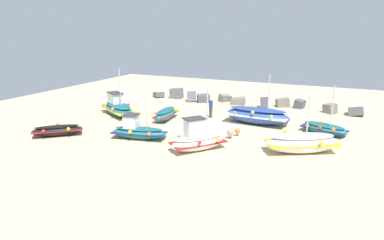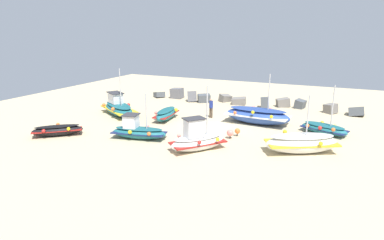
{
  "view_description": "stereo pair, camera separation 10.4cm",
  "coord_description": "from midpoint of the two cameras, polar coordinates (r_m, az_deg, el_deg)",
  "views": [
    {
      "loc": [
        9.25,
        -23.28,
        7.32
      ],
      "look_at": [
        -0.74,
        -1.68,
        0.9
      ],
      "focal_mm": 32.01,
      "sensor_mm": 36.0,
      "label": 1
    },
    {
      "loc": [
        9.34,
        -23.24,
        7.32
      ],
      "look_at": [
        -0.74,
        -1.68,
        0.9
      ],
      "focal_mm": 32.01,
      "sensor_mm": 36.0,
      "label": 2
    }
  ],
  "objects": [
    {
      "name": "fishing_boat_1",
      "position": [
        23.6,
        -9.11,
        -1.8
      ],
      "size": [
        4.01,
        2.09,
        3.18
      ],
      "rotation": [
        0.0,
        0.0,
        3.35
      ],
      "color": "#1E6670",
      "rests_on": "ground_plane"
    },
    {
      "name": "ground_plane",
      "position": [
        26.1,
        2.91,
        -1.21
      ],
      "size": [
        46.73,
        46.73,
        0.0
      ],
      "primitive_type": "plane",
      "color": "#C6B289"
    },
    {
      "name": "mooring_buoy_1",
      "position": [
        24.03,
        7.45,
        -1.84
      ],
      "size": [
        0.39,
        0.39,
        0.57
      ],
      "color": "#3F3F42",
      "rests_on": "ground_plane"
    },
    {
      "name": "fishing_boat_4",
      "position": [
        21.1,
        0.8,
        -3.29
      ],
      "size": [
        3.28,
        3.68,
        4.0
      ],
      "rotation": [
        0.0,
        0.0,
        4.05
      ],
      "color": "white",
      "rests_on": "ground_plane"
    },
    {
      "name": "fishing_boat_3",
      "position": [
        27.39,
        10.7,
        0.79
      ],
      "size": [
        5.23,
        2.72,
        4.03
      ],
      "rotation": [
        0.0,
        0.0,
        3.08
      ],
      "color": "#2D4C9E",
      "rests_on": "ground_plane"
    },
    {
      "name": "mooring_buoy_0",
      "position": [
        23.45,
        6.26,
        -2.14
      ],
      "size": [
        0.48,
        0.48,
        0.65
      ],
      "color": "#3F3F42",
      "rests_on": "ground_plane"
    },
    {
      "name": "fishing_boat_0",
      "position": [
        21.7,
        17.71,
        -3.61
      ],
      "size": [
        4.59,
        3.52,
        3.55
      ],
      "rotation": [
        0.0,
        0.0,
        3.66
      ],
      "color": "white",
      "rests_on": "ground_plane"
    },
    {
      "name": "fishing_boat_5",
      "position": [
        30.38,
        -12.33,
        2.04
      ],
      "size": [
        4.85,
        3.85,
        4.13
      ],
      "rotation": [
        0.0,
        0.0,
        2.59
      ],
      "color": "#1E6670",
      "rests_on": "ground_plane"
    },
    {
      "name": "breakwater_rocks",
      "position": [
        34.06,
        8.35,
        3.24
      ],
      "size": [
        20.89,
        2.7,
        1.34
      ],
      "color": "#4C5156",
      "rests_on": "ground_plane"
    },
    {
      "name": "fishing_boat_6",
      "position": [
        26.12,
        21.01,
        -1.31
      ],
      "size": [
        3.52,
        2.23,
        3.59
      ],
      "rotation": [
        0.0,
        0.0,
        2.78
      ],
      "color": "#1E6670",
      "rests_on": "ground_plane"
    },
    {
      "name": "person_walking",
      "position": [
        28.63,
        3.05,
        2.24
      ],
      "size": [
        0.32,
        0.32,
        1.66
      ],
      "rotation": [
        0.0,
        0.0,
        4.6
      ],
      "color": "brown",
      "rests_on": "ground_plane"
    },
    {
      "name": "fishing_boat_2",
      "position": [
        28.19,
        -4.46,
        0.99
      ],
      "size": [
        1.47,
        3.43,
        0.9
      ],
      "rotation": [
        0.0,
        0.0,
        4.83
      ],
      "color": "#1E6670",
      "rests_on": "ground_plane"
    },
    {
      "name": "fishing_boat_7",
      "position": [
        25.73,
        -21.65,
        -1.6
      ],
      "size": [
        3.37,
        3.16,
        0.8
      ],
      "rotation": [
        0.0,
        0.0,
        3.86
      ],
      "color": "black",
      "rests_on": "ground_plane"
    }
  ]
}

